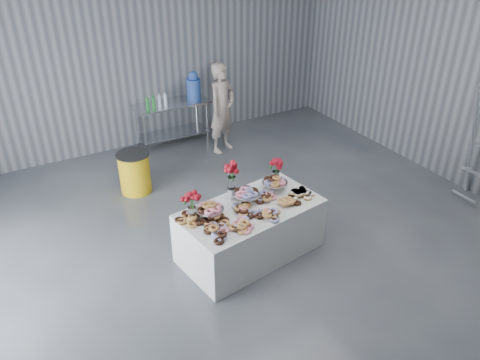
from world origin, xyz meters
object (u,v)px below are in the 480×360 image
object	(u,v)px
display_table	(250,231)
water_jug	(193,86)
prep_table	(172,116)
person	(222,108)
trash_barrel	(135,173)

from	to	relation	value
display_table	water_jug	bearing A→B (deg)	76.42
display_table	prep_table	size ratio (longest dim) A/B	1.27
water_jug	person	distance (m)	0.79
display_table	person	distance (m)	3.34
person	prep_table	bearing A→B (deg)	113.86
water_jug	trash_barrel	xyz separation A→B (m)	(-1.75, -1.39, -0.79)
water_jug	trash_barrel	size ratio (longest dim) A/B	0.78
display_table	prep_table	distance (m)	3.80
person	trash_barrel	distance (m)	2.20
prep_table	trash_barrel	distance (m)	1.89
water_jug	trash_barrel	bearing A→B (deg)	-141.67
water_jug	person	bearing A→B (deg)	-68.43
prep_table	water_jug	bearing A→B (deg)	-0.00
display_table	water_jug	size ratio (longest dim) A/B	3.43
water_jug	trash_barrel	world-z (taller)	water_jug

